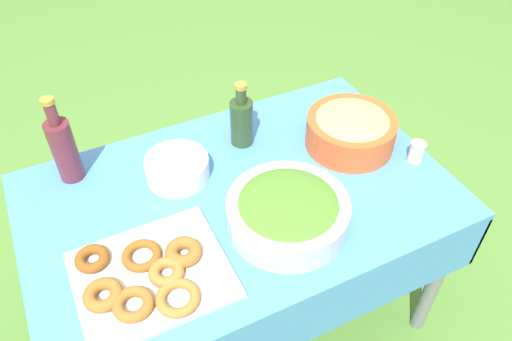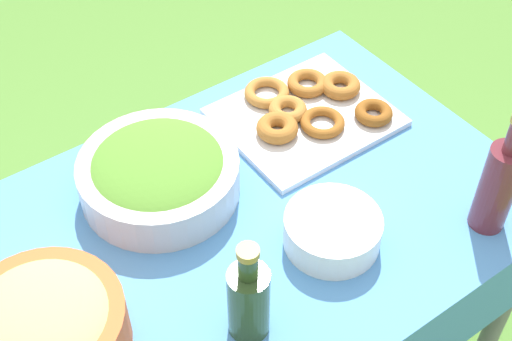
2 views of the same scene
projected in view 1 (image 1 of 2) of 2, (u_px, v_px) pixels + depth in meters
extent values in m
plane|color=#568C38|center=(243.00, 311.00, 2.02)|extent=(14.00, 14.00, 0.00)
cube|color=#4C8CD1|center=(239.00, 196.00, 1.56)|extent=(1.31, 0.83, 0.02)
cube|color=#4C8CD1|center=(195.00, 149.00, 1.91)|extent=(1.31, 0.01, 0.22)
cube|color=#4C8CD1|center=(302.00, 324.00, 1.37)|extent=(1.31, 0.01, 0.22)
cube|color=#4C8CD1|center=(398.00, 163.00, 1.85)|extent=(0.01, 0.83, 0.22)
cube|color=#4C8CD1|center=(36.00, 298.00, 1.43)|extent=(0.01, 0.83, 0.22)
cylinder|color=slate|center=(328.00, 155.00, 2.21)|extent=(0.05, 0.05, 0.66)
cylinder|color=slate|center=(54.00, 250.00, 1.83)|extent=(0.05, 0.05, 0.66)
cylinder|color=slate|center=(437.00, 275.00, 1.75)|extent=(0.05, 0.05, 0.66)
cylinder|color=silver|center=(288.00, 214.00, 1.43)|extent=(0.35, 0.35, 0.09)
ellipsoid|color=#51892D|center=(288.00, 206.00, 1.40)|extent=(0.31, 0.31, 0.07)
cylinder|color=#E05B28|center=(350.00, 132.00, 1.68)|extent=(0.30, 0.30, 0.11)
ellipsoid|color=tan|center=(352.00, 122.00, 1.65)|extent=(0.26, 0.26, 0.07)
cube|color=silver|center=(152.00, 275.00, 1.32)|extent=(0.40, 0.34, 0.02)
torus|color=#A36628|center=(133.00, 304.00, 1.23)|extent=(0.11, 0.11, 0.03)
torus|color=#A36628|center=(183.00, 252.00, 1.34)|extent=(0.12, 0.12, 0.04)
torus|color=#93561E|center=(142.00, 256.00, 1.34)|extent=(0.15, 0.15, 0.02)
torus|color=brown|center=(92.00, 259.00, 1.33)|extent=(0.13, 0.13, 0.03)
torus|color=#A36628|center=(103.00, 295.00, 1.25)|extent=(0.14, 0.14, 0.03)
torus|color=#B27533|center=(166.00, 272.00, 1.30)|extent=(0.13, 0.13, 0.03)
torus|color=#B27533|center=(178.00, 298.00, 1.24)|extent=(0.15, 0.15, 0.03)
cylinder|color=white|center=(178.00, 175.00, 1.60)|extent=(0.20, 0.20, 0.01)
cylinder|color=white|center=(178.00, 172.00, 1.59)|extent=(0.20, 0.20, 0.01)
cylinder|color=white|center=(177.00, 170.00, 1.58)|extent=(0.20, 0.20, 0.01)
cylinder|color=white|center=(177.00, 167.00, 1.58)|extent=(0.20, 0.20, 0.01)
cylinder|color=white|center=(177.00, 164.00, 1.57)|extent=(0.20, 0.20, 0.01)
cylinder|color=white|center=(176.00, 161.00, 1.56)|extent=(0.20, 0.20, 0.01)
cylinder|color=#2D4723|center=(242.00, 123.00, 1.68)|extent=(0.08, 0.08, 0.16)
cylinder|color=#2D4723|center=(241.00, 96.00, 1.60)|extent=(0.04, 0.04, 0.06)
cylinder|color=#A58C33|center=(241.00, 86.00, 1.57)|extent=(0.04, 0.04, 0.01)
cylinder|color=maroon|center=(65.00, 151.00, 1.53)|extent=(0.08, 0.08, 0.21)
cylinder|color=maroon|center=(52.00, 114.00, 1.43)|extent=(0.03, 0.03, 0.07)
cylinder|color=#A58C33|center=(47.00, 101.00, 1.40)|extent=(0.04, 0.04, 0.01)
cylinder|color=white|center=(416.00, 153.00, 1.64)|extent=(0.05, 0.05, 0.06)
cylinder|color=silver|center=(419.00, 145.00, 1.62)|extent=(0.05, 0.05, 0.01)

